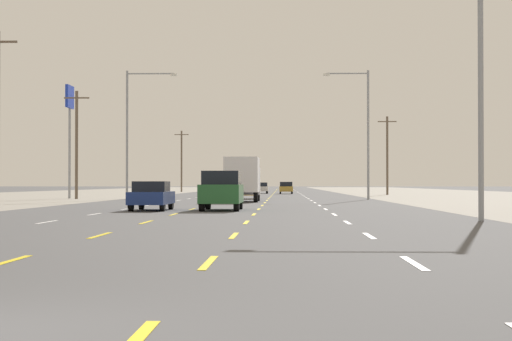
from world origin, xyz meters
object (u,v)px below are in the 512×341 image
Objects in this scene: sedan_center_turn_midfar at (249,190)px; streetlight_right_row_1 at (364,126)px; hatchback_inner_right_far at (286,188)px; sedan_center_turn_farthest at (261,188)px; hatchback_inner_left_farther at (232,188)px; pole_sign_left_row_2 at (70,112)px; hatchback_far_left_distant_a at (213,187)px; streetlight_left_row_1 at (132,125)px; suv_center_turn_near at (222,190)px; box_truck_center_turn_mid at (243,177)px; streetlight_right_row_0 at (464,80)px; sedan_inner_left_nearest at (152,195)px.

streetlight_right_row_1 is (9.78, -2.55, 5.41)m from sedan_center_turn_midfar.
hatchback_inner_right_far is at bearing 84.52° from sedan_center_turn_midfar.
sedan_center_turn_farthest is 43.08m from streetlight_right_row_1.
hatchback_inner_left_farther is (-3.64, 35.46, 0.03)m from sedan_center_turn_midfar.
streetlight_right_row_1 is at bearing -70.55° from hatchback_inner_left_farther.
pole_sign_left_row_2 reaches higher than hatchback_inner_left_farther.
hatchback_inner_left_farther is 1.00× the size of hatchback_far_left_distant_a.
streetlight_left_row_1 reaches higher than sedan_center_turn_midfar.
suv_center_turn_near is at bearing -90.16° from sedan_center_turn_farthest.
box_truck_center_turn_mid is 0.66× the size of streetlight_left_row_1.
sedan_center_turn_farthest is 43.14m from streetlight_left_row_1.
sedan_center_turn_farthest is 82.84m from streetlight_right_row_0.
hatchback_inner_right_far is 0.39× the size of pole_sign_left_row_2.
streetlight_right_row_1 is (19.56, 0.00, -0.08)m from streetlight_left_row_1.
suv_center_turn_near is 66.51m from hatchback_inner_right_far.
box_truck_center_turn_mid reaches higher than suv_center_turn_near.
suv_center_turn_near is at bearing -93.00° from hatchback_inner_right_far.
pole_sign_left_row_2 is (-9.18, -44.66, 7.01)m from hatchback_far_left_distant_a.
sedan_inner_left_nearest is 77.70m from hatchback_far_left_distant_a.
sedan_center_turn_midfar is at bearing 102.47° from streetlight_right_row_0.
hatchback_far_left_distant_a is (-3.32, 77.63, 0.03)m from sedan_inner_left_nearest.
streetlight_right_row_1 reaches higher than pole_sign_left_row_2.
box_truck_center_turn_mid reaches higher than hatchback_inner_left_farther.
streetlight_right_row_0 reaches higher than hatchback_far_left_distant_a.
sedan_center_turn_farthest is (0.20, 70.19, -0.27)m from suv_center_turn_near.
streetlight_right_row_0 is (9.54, -43.11, 4.33)m from sedan_center_turn_midfar.
streetlight_left_row_1 is (6.34, -4.14, -1.54)m from pole_sign_left_row_2.
box_truck_center_turn_mid is 1.85× the size of hatchback_inner_right_far.
hatchback_far_left_distant_a is (-6.94, 46.25, 0.03)m from sedan_center_turn_midfar.
sedan_center_turn_farthest is at bearing 86.99° from sedan_inner_left_nearest.
box_truck_center_turn_mid is 1.60× the size of sedan_center_turn_midfar.
hatchback_inner_right_far and hatchback_inner_left_farther have the same top height.
streetlight_right_row_1 reaches higher than sedan_center_turn_midfar.
sedan_inner_left_nearest is at bearing -95.99° from hatchback_inner_right_far.
sedan_inner_left_nearest is at bearing -87.55° from hatchback_far_left_distant_a.
box_truck_center_turn_mid is 46.83m from hatchback_inner_left_farther.
pole_sign_left_row_2 is 26.28m from streetlight_right_row_1.
streetlight_left_row_1 is (-2.84, -48.80, 5.47)m from hatchback_far_left_distant_a.
streetlight_right_row_1 is (9.76, 8.66, 4.33)m from box_truck_center_turn_mid.
sedan_center_turn_midfar is 17.65m from pole_sign_left_row_2.
streetlight_right_row_1 is at bearing -14.62° from sedan_center_turn_midfar.
pole_sign_left_row_2 is at bearing -110.22° from hatchback_inner_left_farther.
box_truck_center_turn_mid is 33.44m from streetlight_right_row_0.
sedan_center_turn_midfar is 1.00× the size of sedan_center_turn_farthest.
hatchback_inner_left_farther is at bearing 80.83° from streetlight_left_row_1.
streetlight_right_row_1 is at bearing -76.91° from sedan_center_turn_farthest.
sedan_center_turn_midfar is (-0.02, 11.22, -1.08)m from box_truck_center_turn_mid.
streetlight_right_row_0 reaches higher than sedan_center_turn_midfar.
pole_sign_left_row_2 reaches higher than sedan_inner_left_nearest.
sedan_center_turn_midfar is at bearing -5.63° from pole_sign_left_row_2.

